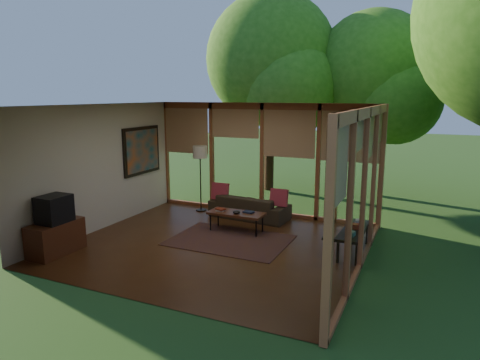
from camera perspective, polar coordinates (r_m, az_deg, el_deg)
The scene contains 25 objects.
floor at distance 8.47m, azimuth -3.38°, elevation -8.65°, with size 5.50×5.50×0.00m, color #552E16.
ceiling at distance 7.96m, azimuth -3.61°, elevation 9.94°, with size 5.50×5.50×0.00m, color white.
wall_left at distance 9.68m, azimuth -18.06°, elevation 1.62°, with size 0.04×5.00×2.70m, color beige.
wall_front at distance 6.06m, azimuth -14.57°, elevation -3.78°, with size 5.50×0.04×2.70m, color beige.
window_wall_back at distance 10.35m, azimuth 2.97°, elevation 2.77°, with size 5.50×0.12×2.70m, color #A05631.
window_wall_right at distance 7.27m, azimuth 16.09°, elevation -1.37°, with size 0.12×5.00×2.70m, color #A05631.
tree_nw at distance 13.07m, azimuth 4.20°, elevation 15.71°, with size 3.82×3.82×5.81m.
tree_ne at distance 12.88m, azimuth 17.41°, elevation 13.51°, with size 3.40×3.40×5.20m.
rug at distance 8.71m, azimuth -1.39°, elevation -8.02°, with size 2.33×1.65×0.01m, color brown.
sofa at distance 10.16m, azimuth 1.27°, elevation -3.59°, with size 1.88×0.74×0.55m, color #372A1B.
pillow_left at distance 10.35m, azimuth -2.66°, elevation -1.55°, with size 0.41×0.14×0.41m, color maroon.
pillow_right at distance 9.78m, azimuth 5.21°, elevation -2.39°, with size 0.40×0.13×0.40m, color maroon.
ct_book_lower at distance 9.23m, azimuth -2.60°, elevation -4.08°, with size 0.18×0.13×0.03m, color #B4ACA3.
ct_book_upper at distance 9.22m, azimuth -2.60°, elevation -3.89°, with size 0.19×0.14×0.03m, color maroon.
ct_book_side at distance 9.10m, azimuth 1.15°, elevation -4.28°, with size 0.21×0.16×0.03m, color #161C32.
ct_bowl at distance 9.01m, azimuth -0.47°, elevation -4.30°, with size 0.16×0.16×0.07m, color black.
media_cabinet at distance 8.64m, azimuth -23.35°, elevation -7.08°, with size 0.50×1.00×0.60m, color #592B18.
television at distance 8.48m, azimuth -23.55°, elevation -3.57°, with size 0.45×0.55×0.50m, color black.
console_book_a at distance 7.83m, azimuth 13.52°, elevation -6.82°, with size 0.22×0.16×0.08m, color #386356.
console_book_b at distance 8.25m, azimuth 14.12°, elevation -5.87°, with size 0.20×0.14×0.09m, color maroon.
console_book_c at distance 8.63m, azimuth 14.60°, elevation -5.23°, with size 0.22×0.16×0.06m, color #B4ACA3.
floor_lamp at distance 10.62m, azimuth -5.34°, elevation 3.25°, with size 0.36×0.36×1.65m.
coffee_table at distance 9.14m, azimuth -0.49°, elevation -4.53°, with size 1.20×0.50×0.43m.
side_console at distance 8.23m, azimuth 14.03°, elevation -6.57°, with size 0.60×1.40×0.46m.
wall_painting at distance 10.69m, azimuth -12.95°, elevation 3.85°, with size 0.06×1.35×1.15m.
Camera 1 is at (3.72, -7.03, 2.90)m, focal length 32.00 mm.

